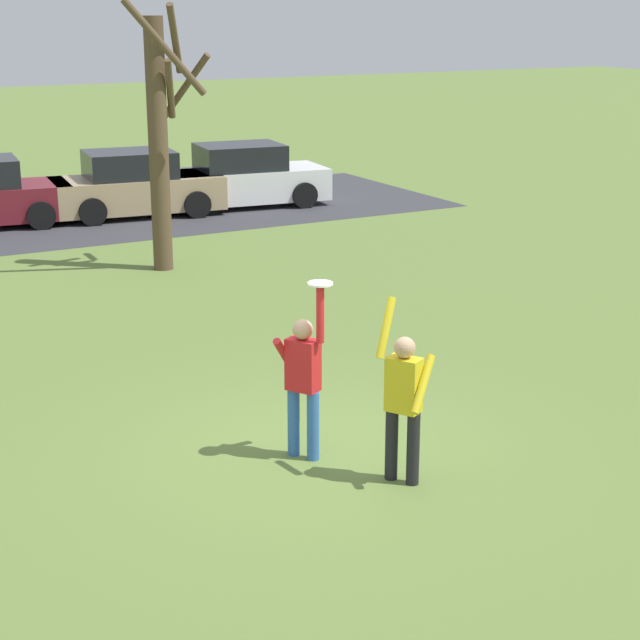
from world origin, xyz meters
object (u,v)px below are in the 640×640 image
object	(u,v)px
frisbee_disc	(320,284)
bare_tree_tall	(160,135)
person_defender	(403,397)
parked_car_white	(244,178)
parked_car_tan	(135,186)
person_catcher	(303,376)

from	to	relation	value
frisbee_disc	bare_tree_tall	bearing A→B (deg)	79.71
person_defender	bare_tree_tall	world-z (taller)	bare_tree_tall
frisbee_disc	parked_car_white	world-z (taller)	frisbee_disc
parked_car_white	frisbee_disc	bearing A→B (deg)	-105.02
person_defender	parked_car_white	size ratio (longest dim) A/B	0.48
parked_car_tan	bare_tree_tall	world-z (taller)	bare_tree_tall
person_catcher	frisbee_disc	bearing A→B (deg)	0.00
person_catcher	person_defender	bearing A→B (deg)	0.00
frisbee_disc	parked_car_tan	distance (m)	15.45
person_catcher	bare_tree_tall	distance (m)	9.61
person_catcher	frisbee_disc	distance (m)	1.13
parked_car_tan	person_catcher	bearing A→B (deg)	-95.34
parked_car_tan	bare_tree_tall	xyz separation A→B (m)	(-1.34, -5.60, 1.90)
person_catcher	frisbee_disc	size ratio (longest dim) A/B	7.50
frisbee_disc	person_catcher	bearing A→B (deg)	120.52
person_catcher	parked_car_white	world-z (taller)	person_catcher
parked_car_tan	bare_tree_tall	distance (m)	6.07
parked_car_white	bare_tree_tall	xyz separation A→B (m)	(-4.25, -5.51, 1.90)
parked_car_tan	bare_tree_tall	size ratio (longest dim) A/B	0.83
bare_tree_tall	person_catcher	bearing A→B (deg)	-101.18
bare_tree_tall	parked_car_white	bearing A→B (deg)	52.35
person_catcher	person_defender	distance (m)	1.26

